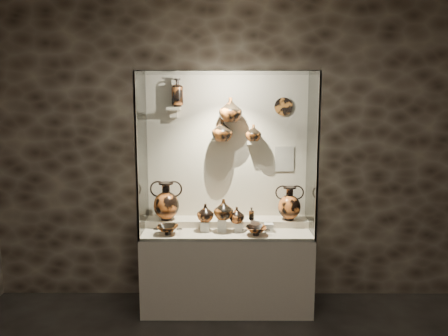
# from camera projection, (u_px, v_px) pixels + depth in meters

# --- Properties ---
(wall_back) EXTENTS (5.00, 0.02, 3.20)m
(wall_back) POSITION_uv_depth(u_px,v_px,m) (227.00, 151.00, 4.64)
(wall_back) COLOR #2D231C
(wall_back) RESTS_ON ground
(plinth) EXTENTS (1.70, 0.60, 0.80)m
(plinth) POSITION_uv_depth(u_px,v_px,m) (227.00, 270.00, 4.50)
(plinth) COLOR beige
(plinth) RESTS_ON floor
(front_tier) EXTENTS (1.68, 0.58, 0.03)m
(front_tier) POSITION_uv_depth(u_px,v_px,m) (227.00, 231.00, 4.44)
(front_tier) COLOR beige
(front_tier) RESTS_ON plinth
(rear_tier) EXTENTS (1.70, 0.25, 0.10)m
(rear_tier) POSITION_uv_depth(u_px,v_px,m) (227.00, 223.00, 4.61)
(rear_tier) COLOR beige
(rear_tier) RESTS_ON plinth
(back_panel) EXTENTS (1.70, 0.03, 1.60)m
(back_panel) POSITION_uv_depth(u_px,v_px,m) (227.00, 151.00, 4.63)
(back_panel) COLOR beige
(back_panel) RESTS_ON plinth
(glass_front) EXTENTS (1.70, 0.01, 1.60)m
(glass_front) POSITION_uv_depth(u_px,v_px,m) (227.00, 159.00, 4.03)
(glass_front) COLOR white
(glass_front) RESTS_ON plinth
(glass_left) EXTENTS (0.01, 0.60, 1.60)m
(glass_left) POSITION_uv_depth(u_px,v_px,m) (142.00, 155.00, 4.32)
(glass_left) COLOR white
(glass_left) RESTS_ON plinth
(glass_right) EXTENTS (0.01, 0.60, 1.60)m
(glass_right) POSITION_uv_depth(u_px,v_px,m) (312.00, 155.00, 4.32)
(glass_right) COLOR white
(glass_right) RESTS_ON plinth
(glass_top) EXTENTS (1.70, 0.60, 0.01)m
(glass_top) POSITION_uv_depth(u_px,v_px,m) (227.00, 73.00, 4.20)
(glass_top) COLOR white
(glass_top) RESTS_ON back_panel
(frame_post_left) EXTENTS (0.02, 0.02, 1.60)m
(frame_post_left) POSITION_uv_depth(u_px,v_px,m) (136.00, 158.00, 4.04)
(frame_post_left) COLOR gray
(frame_post_left) RESTS_ON plinth
(frame_post_right) EXTENTS (0.02, 0.02, 1.60)m
(frame_post_right) POSITION_uv_depth(u_px,v_px,m) (318.00, 158.00, 4.03)
(frame_post_right) COLOR gray
(frame_post_right) RESTS_ON plinth
(pedestal_a) EXTENTS (0.09, 0.09, 0.10)m
(pedestal_a) POSITION_uv_depth(u_px,v_px,m) (205.00, 226.00, 4.38)
(pedestal_a) COLOR silver
(pedestal_a) RESTS_ON front_tier
(pedestal_b) EXTENTS (0.09, 0.09, 0.13)m
(pedestal_b) POSITION_uv_depth(u_px,v_px,m) (222.00, 225.00, 4.38)
(pedestal_b) COLOR silver
(pedestal_b) RESTS_ON front_tier
(pedestal_c) EXTENTS (0.09, 0.09, 0.09)m
(pedestal_c) POSITION_uv_depth(u_px,v_px,m) (239.00, 227.00, 4.38)
(pedestal_c) COLOR silver
(pedestal_c) RESTS_ON front_tier
(pedestal_d) EXTENTS (0.09, 0.09, 0.12)m
(pedestal_d) POSITION_uv_depth(u_px,v_px,m) (255.00, 225.00, 4.38)
(pedestal_d) COLOR silver
(pedestal_d) RESTS_ON front_tier
(pedestal_e) EXTENTS (0.09, 0.09, 0.08)m
(pedestal_e) POSITION_uv_depth(u_px,v_px,m) (269.00, 227.00, 4.38)
(pedestal_e) COLOR silver
(pedestal_e) RESTS_ON front_tier
(bracket_ul) EXTENTS (0.14, 0.12, 0.04)m
(bracket_ul) POSITION_uv_depth(u_px,v_px,m) (174.00, 109.00, 4.49)
(bracket_ul) COLOR beige
(bracket_ul) RESTS_ON back_panel
(bracket_ca) EXTENTS (0.14, 0.12, 0.04)m
(bracket_ca) POSITION_uv_depth(u_px,v_px,m) (217.00, 142.00, 4.54)
(bracket_ca) COLOR beige
(bracket_ca) RESTS_ON back_panel
(bracket_cb) EXTENTS (0.10, 0.12, 0.04)m
(bracket_cb) POSITION_uv_depth(u_px,v_px,m) (237.00, 123.00, 4.51)
(bracket_cb) COLOR beige
(bracket_cb) RESTS_ON back_panel
(bracket_cc) EXTENTS (0.14, 0.12, 0.04)m
(bracket_cc) POSITION_uv_depth(u_px,v_px,m) (254.00, 142.00, 4.54)
(bracket_cc) COLOR beige
(bracket_cc) RESTS_ON back_panel
(amphora_left) EXTENTS (0.42, 0.42, 0.40)m
(amphora_left) POSITION_uv_depth(u_px,v_px,m) (166.00, 201.00, 4.53)
(amphora_left) COLOR #B65A23
(amphora_left) RESTS_ON rear_tier
(amphora_right) EXTENTS (0.35, 0.35, 0.35)m
(amphora_right) POSITION_uv_depth(u_px,v_px,m) (289.00, 203.00, 4.53)
(amphora_right) COLOR #B65A23
(amphora_right) RESTS_ON rear_tier
(jug_a) EXTENTS (0.20, 0.20, 0.18)m
(jug_a) POSITION_uv_depth(u_px,v_px,m) (205.00, 213.00, 4.37)
(jug_a) COLOR #B65A23
(jug_a) RESTS_ON pedestal_a
(jug_b) EXTENTS (0.20, 0.20, 0.20)m
(jug_b) POSITION_uv_depth(u_px,v_px,m) (224.00, 209.00, 4.34)
(jug_b) COLOR #A6531D
(jug_b) RESTS_ON pedestal_b
(jug_c) EXTENTS (0.20, 0.20, 0.16)m
(jug_c) POSITION_uv_depth(u_px,v_px,m) (237.00, 215.00, 4.36)
(jug_c) COLOR #B65A23
(jug_c) RESTS_ON pedestal_c
(lekythos_small) EXTENTS (0.07, 0.07, 0.14)m
(lekythos_small) POSITION_uv_depth(u_px,v_px,m) (251.00, 213.00, 4.34)
(lekythos_small) COLOR #A6531D
(lekythos_small) RESTS_ON pedestal_d
(kylix_left) EXTENTS (0.30, 0.26, 0.11)m
(kylix_left) POSITION_uv_depth(u_px,v_px,m) (168.00, 229.00, 4.28)
(kylix_left) COLOR #A6531D
(kylix_left) RESTS_ON front_tier
(kylix_right) EXTENTS (0.31, 0.28, 0.10)m
(kylix_right) POSITION_uv_depth(u_px,v_px,m) (256.00, 230.00, 4.25)
(kylix_right) COLOR #B65A23
(kylix_right) RESTS_ON front_tier
(lekythos_tall) EXTENTS (0.15, 0.15, 0.32)m
(lekythos_tall) POSITION_uv_depth(u_px,v_px,m) (177.00, 91.00, 4.45)
(lekythos_tall) COLOR #B65A23
(lekythos_tall) RESTS_ON bracket_ul
(ovoid_vase_a) EXTENTS (0.27, 0.27, 0.22)m
(ovoid_vase_a) POSITION_uv_depth(u_px,v_px,m) (222.00, 130.00, 4.47)
(ovoid_vase_a) COLOR #A6531D
(ovoid_vase_a) RESTS_ON bracket_ca
(ovoid_vase_b) EXTENTS (0.27, 0.27, 0.25)m
(ovoid_vase_b) POSITION_uv_depth(u_px,v_px,m) (230.00, 110.00, 4.43)
(ovoid_vase_b) COLOR #A6531D
(ovoid_vase_b) RESTS_ON bracket_cb
(ovoid_vase_c) EXTENTS (0.19, 0.19, 0.17)m
(ovoid_vase_c) POSITION_uv_depth(u_px,v_px,m) (253.00, 133.00, 4.50)
(ovoid_vase_c) COLOR #A6531D
(ovoid_vase_c) RESTS_ON bracket_cc
(wall_plate) EXTENTS (0.19, 0.02, 0.19)m
(wall_plate) POSITION_uv_depth(u_px,v_px,m) (284.00, 107.00, 4.53)
(wall_plate) COLOR #B46623
(wall_plate) RESTS_ON back_panel
(info_placard) EXTENTS (0.20, 0.01, 0.27)m
(info_placard) POSITION_uv_depth(u_px,v_px,m) (284.00, 159.00, 4.62)
(info_placard) COLOR beige
(info_placard) RESTS_ON back_panel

